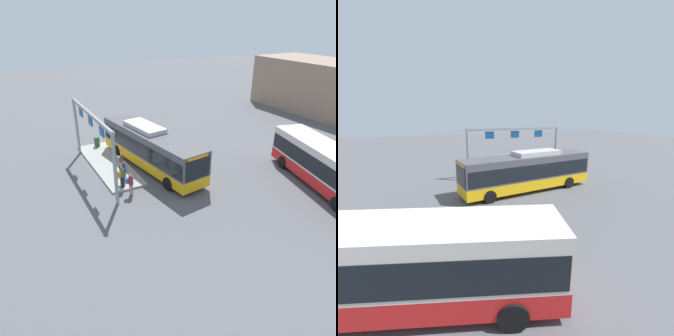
% 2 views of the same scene
% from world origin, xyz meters
% --- Properties ---
extents(ground_plane, '(120.00, 120.00, 0.00)m').
position_xyz_m(ground_plane, '(0.00, 0.00, 0.00)').
color(ground_plane, '#56565B').
extents(platform_curb, '(10.00, 2.80, 0.16)m').
position_xyz_m(platform_curb, '(-2.03, -3.08, 0.08)').
color(platform_curb, '#9E9E99').
rests_on(platform_curb, ground).
extents(bus_main, '(12.05, 4.06, 3.46)m').
position_xyz_m(bus_main, '(-0.01, -0.00, 1.81)').
color(bus_main, '#EAAD14').
rests_on(bus_main, ground).
extents(bus_background_left, '(11.01, 5.38, 3.10)m').
position_xyz_m(bus_background_left, '(9.23, 9.74, 1.78)').
color(bus_background_left, red).
rests_on(bus_background_left, ground).
extents(person_boarding, '(0.40, 0.57, 1.67)m').
position_xyz_m(person_boarding, '(3.60, -3.33, 0.89)').
color(person_boarding, gray).
rests_on(person_boarding, ground).
extents(person_waiting_near, '(0.41, 0.57, 1.67)m').
position_xyz_m(person_waiting_near, '(1.75, -3.11, 1.05)').
color(person_waiting_near, slate).
rests_on(person_waiting_near, platform_curb).
extents(person_waiting_mid, '(0.51, 0.60, 1.67)m').
position_xyz_m(person_waiting_mid, '(2.54, -3.58, 1.05)').
color(person_waiting_mid, black).
rests_on(person_waiting_mid, platform_curb).
extents(person_waiting_far, '(0.38, 0.56, 1.67)m').
position_xyz_m(person_waiting_far, '(0.17, -2.65, 1.05)').
color(person_waiting_far, gray).
rests_on(person_waiting_far, platform_curb).
extents(platform_sign_gantry, '(10.30, 0.24, 5.20)m').
position_xyz_m(platform_sign_gantry, '(-0.70, -4.59, 3.80)').
color(platform_sign_gantry, gray).
rests_on(platform_sign_gantry, ground).
extents(trash_bin, '(0.52, 0.52, 0.90)m').
position_xyz_m(trash_bin, '(-6.30, -2.73, 0.61)').
color(trash_bin, '#2D5133').
rests_on(trash_bin, platform_curb).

